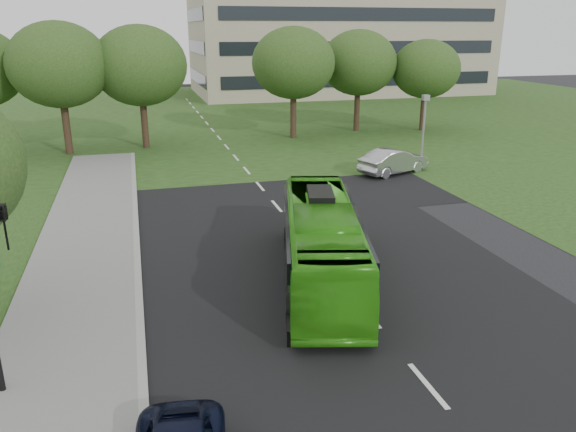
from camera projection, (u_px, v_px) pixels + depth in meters
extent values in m
plane|color=black|center=(345.00, 288.00, 19.96)|extent=(160.00, 160.00, 0.00)
cube|color=black|center=(241.00, 164.00, 38.27)|extent=(14.00, 120.00, 0.01)
cube|color=black|center=(260.00, 186.00, 32.77)|extent=(80.00, 12.00, 0.01)
cube|color=silver|center=(256.00, 182.00, 33.69)|extent=(0.15, 90.00, 0.01)
cube|color=gray|center=(144.00, 406.00, 13.60)|extent=(0.25, 60.00, 0.15)
cube|color=slate|center=(51.00, 421.00, 13.07)|extent=(4.00, 60.00, 0.14)
cube|color=#244115|center=(198.00, 113.00, 61.14)|extent=(120.00, 60.00, 0.01)
cube|color=tan|center=(338.00, 1.00, 78.23)|extent=(40.00, 20.00, 25.00)
cylinder|color=black|center=(67.00, 130.00, 40.81)|extent=(0.53, 0.53, 3.55)
ellipsoid|color=#234216|center=(59.00, 65.00, 39.36)|extent=(7.04, 7.04, 5.98)
cylinder|color=black|center=(145.00, 126.00, 43.01)|extent=(0.51, 0.51, 3.38)
ellipsoid|color=#234216|center=(140.00, 66.00, 41.59)|extent=(6.96, 6.96, 5.91)
cylinder|color=black|center=(293.00, 118.00, 46.92)|extent=(0.51, 0.51, 3.41)
ellipsoid|color=#234216|center=(293.00, 63.00, 45.52)|extent=(6.78, 6.78, 5.77)
cylinder|color=black|center=(357.00, 112.00, 50.31)|extent=(0.50, 0.50, 3.29)
ellipsoid|color=#234216|center=(359.00, 63.00, 48.95)|extent=(6.62, 6.62, 5.63)
cylinder|color=black|center=(423.00, 113.00, 50.54)|extent=(0.46, 0.46, 3.03)
ellipsoid|color=#234216|center=(426.00, 69.00, 49.31)|extent=(5.96, 5.96, 5.07)
imported|color=#36A217|center=(322.00, 243.00, 20.17)|extent=(4.91, 10.64, 2.89)
imported|color=#A3A3A8|center=(394.00, 161.00, 35.54)|extent=(5.09, 3.30, 1.58)
imported|color=black|center=(4.00, 228.00, 12.91)|extent=(0.22, 0.25, 1.10)
cylinder|color=gray|center=(423.00, 136.00, 35.46)|extent=(0.14, 0.14, 4.60)
cube|color=gray|center=(426.00, 98.00, 34.70)|extent=(0.42, 0.36, 0.34)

